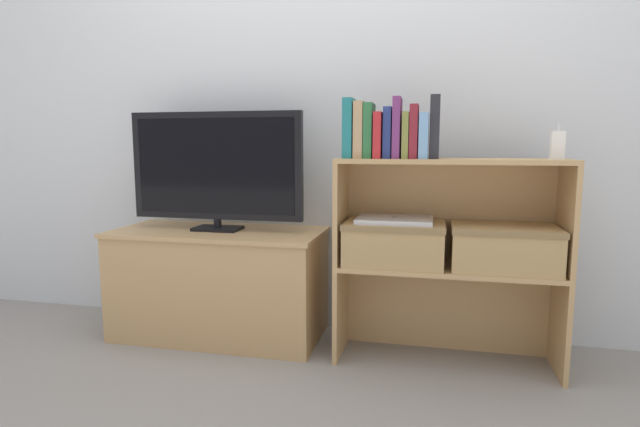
{
  "coord_description": "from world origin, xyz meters",
  "views": [
    {
      "loc": [
        0.49,
        -1.98,
        0.93
      ],
      "look_at": [
        0.0,
        0.16,
        0.63
      ],
      "focal_mm": 28.0,
      "sensor_mm": 36.0,
      "label": 1
    }
  ],
  "objects": [
    {
      "name": "ground_plane",
      "position": [
        0.0,
        0.0,
        0.0
      ],
      "size": [
        16.0,
        16.0,
        0.0
      ],
      "primitive_type": "plane",
      "color": "gray"
    },
    {
      "name": "wall_back",
      "position": [
        0.0,
        0.48,
        1.2
      ],
      "size": [
        10.0,
        0.05,
        2.4
      ],
      "color": "silver",
      "rests_on": "ground_plane"
    },
    {
      "name": "tv_stand",
      "position": [
        -0.52,
        0.22,
        0.26
      ],
      "size": [
        1.01,
        0.47,
        0.53
      ],
      "color": "tan",
      "rests_on": "ground_plane"
    },
    {
      "name": "tv",
      "position": [
        -0.52,
        0.22,
        0.83
      ],
      "size": [
        0.85,
        0.14,
        0.56
      ],
      "color": "black",
      "rests_on": "tv_stand"
    },
    {
      "name": "bookshelf_lower_tier",
      "position": [
        0.55,
        0.22,
        0.27
      ],
      "size": [
        0.93,
        0.31,
        0.43
      ],
      "color": "tan",
      "rests_on": "ground_plane"
    },
    {
      "name": "bookshelf_upper_tier",
      "position": [
        0.55,
        0.22,
        0.71
      ],
      "size": [
        0.93,
        0.31,
        0.45
      ],
      "color": "tan",
      "rests_on": "bookshelf_lower_tier"
    },
    {
      "name": "book_teal",
      "position": [
        0.14,
        0.1,
        1.0
      ],
      "size": [
        0.04,
        0.13,
        0.25
      ],
      "color": "#1E7075",
      "rests_on": "bookshelf_upper_tier"
    },
    {
      "name": "book_tan",
      "position": [
        0.18,
        0.1,
        0.99
      ],
      "size": [
        0.04,
        0.12,
        0.23
      ],
      "color": "tan",
      "rests_on": "bookshelf_upper_tier"
    },
    {
      "name": "book_forest",
      "position": [
        0.22,
        0.1,
        0.99
      ],
      "size": [
        0.04,
        0.13,
        0.22
      ],
      "color": "#286638",
      "rests_on": "bookshelf_upper_tier"
    },
    {
      "name": "book_crimson",
      "position": [
        0.26,
        0.1,
        0.97
      ],
      "size": [
        0.03,
        0.15,
        0.19
      ],
      "color": "#B22328",
      "rests_on": "bookshelf_upper_tier"
    },
    {
      "name": "book_navy",
      "position": [
        0.3,
        0.1,
        0.98
      ],
      "size": [
        0.03,
        0.12,
        0.21
      ],
      "color": "navy",
      "rests_on": "bookshelf_upper_tier"
    },
    {
      "name": "book_plum",
      "position": [
        0.34,
        0.1,
        1.0
      ],
      "size": [
        0.03,
        0.14,
        0.25
      ],
      "color": "#6B2D66",
      "rests_on": "bookshelf_upper_tier"
    },
    {
      "name": "book_olive",
      "position": [
        0.37,
        0.1,
        0.97
      ],
      "size": [
        0.03,
        0.14,
        0.19
      ],
      "color": "olive",
      "rests_on": "bookshelf_upper_tier"
    },
    {
      "name": "book_maroon",
      "position": [
        0.4,
        0.1,
        0.99
      ],
      "size": [
        0.03,
        0.14,
        0.22
      ],
      "color": "maroon",
      "rests_on": "bookshelf_upper_tier"
    },
    {
      "name": "book_skyblue",
      "position": [
        0.44,
        0.1,
        0.97
      ],
      "size": [
        0.04,
        0.16,
        0.18
      ],
      "color": "#709ECC",
      "rests_on": "bookshelf_upper_tier"
    },
    {
      "name": "book_charcoal",
      "position": [
        0.48,
        0.1,
        1.0
      ],
      "size": [
        0.04,
        0.12,
        0.25
      ],
      "color": "#232328",
      "rests_on": "bookshelf_upper_tier"
    },
    {
      "name": "baby_monitor",
      "position": [
        0.96,
        0.16,
        0.93
      ],
      "size": [
        0.05,
        0.03,
        0.14
      ],
      "color": "white",
      "rests_on": "bookshelf_upper_tier"
    },
    {
      "name": "storage_basket_left",
      "position": [
        0.33,
        0.14,
        0.53
      ],
      "size": [
        0.42,
        0.28,
        0.18
      ],
      "color": "tan",
      "rests_on": "bookshelf_lower_tier"
    },
    {
      "name": "storage_basket_right",
      "position": [
        0.78,
        0.14,
        0.53
      ],
      "size": [
        0.42,
        0.28,
        0.18
      ],
      "color": "tan",
      "rests_on": "bookshelf_lower_tier"
    },
    {
      "name": "laptop",
      "position": [
        0.33,
        0.14,
        0.62
      ],
      "size": [
        0.32,
        0.23,
        0.02
      ],
      "color": "#BCBCC1",
      "rests_on": "storage_basket_left"
    }
  ]
}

